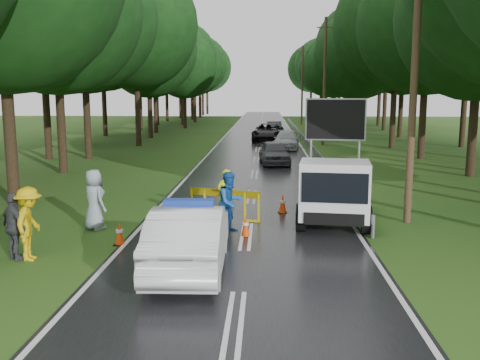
# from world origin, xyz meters

# --- Properties ---
(ground) EXTENTS (160.00, 160.00, 0.00)m
(ground) POSITION_xyz_m (0.00, 0.00, 0.00)
(ground) COLOR #224B15
(ground) RESTS_ON ground
(road) EXTENTS (7.00, 140.00, 0.02)m
(road) POSITION_xyz_m (0.00, 30.00, 0.01)
(road) COLOR black
(road) RESTS_ON ground
(guardrail) EXTENTS (0.12, 60.06, 0.70)m
(guardrail) POSITION_xyz_m (3.70, 29.67, 0.55)
(guardrail) COLOR gray
(guardrail) RESTS_ON ground
(utility_pole_near) EXTENTS (1.40, 0.24, 10.00)m
(utility_pole_near) POSITION_xyz_m (5.20, 2.00, 5.06)
(utility_pole_near) COLOR #4E3724
(utility_pole_near) RESTS_ON ground
(utility_pole_mid) EXTENTS (1.40, 0.24, 10.00)m
(utility_pole_mid) POSITION_xyz_m (5.20, 28.00, 5.06)
(utility_pole_mid) COLOR #4E3724
(utility_pole_mid) RESTS_ON ground
(utility_pole_far) EXTENTS (1.40, 0.24, 10.00)m
(utility_pole_far) POSITION_xyz_m (5.20, 54.00, 5.06)
(utility_pole_far) COLOR #4E3724
(utility_pole_far) RESTS_ON ground
(police_sedan) EXTENTS (1.80, 4.80, 1.72)m
(police_sedan) POSITION_xyz_m (-1.24, -3.04, 0.79)
(police_sedan) COLOR silver
(police_sedan) RESTS_ON ground
(work_truck) EXTENTS (2.75, 5.19, 3.96)m
(work_truck) POSITION_xyz_m (2.79, 1.96, 1.07)
(work_truck) COLOR gray
(work_truck) RESTS_ON ground
(barrier) EXTENTS (2.39, 0.81, 1.03)m
(barrier) POSITION_xyz_m (-0.79, 2.07, 0.78)
(barrier) COLOR #D7C70B
(barrier) RESTS_ON ground
(officer) EXTENTS (0.75, 0.67, 1.72)m
(officer) POSITION_xyz_m (-0.75, 2.00, 0.86)
(officer) COLOR #D4F20D
(officer) RESTS_ON ground
(civilian) EXTENTS (1.14, 1.13, 1.86)m
(civilian) POSITION_xyz_m (-0.50, 0.50, 0.93)
(civilian) COLOR #1A53AC
(civilian) RESTS_ON ground
(bystander_left) EXTENTS (0.84, 1.29, 1.88)m
(bystander_left) POSITION_xyz_m (-5.39, -2.46, 0.94)
(bystander_left) COLOR gold
(bystander_left) RESTS_ON ground
(bystander_mid) EXTENTS (1.07, 0.96, 1.75)m
(bystander_mid) POSITION_xyz_m (-5.76, -2.50, 0.87)
(bystander_mid) COLOR #3B3D42
(bystander_mid) RESTS_ON ground
(bystander_right) EXTENTS (1.08, 1.06, 1.88)m
(bystander_right) POSITION_xyz_m (-4.73, 0.67, 0.94)
(bystander_right) COLOR #8C99A8
(bystander_right) RESTS_ON ground
(queue_car_first) EXTENTS (2.00, 4.21, 1.39)m
(queue_car_first) POSITION_xyz_m (1.08, 16.12, 0.70)
(queue_car_first) COLOR #46484E
(queue_car_first) RESTS_ON ground
(queue_car_second) EXTENTS (2.26, 4.61, 1.29)m
(queue_car_second) POSITION_xyz_m (2.11, 24.74, 0.65)
(queue_car_second) COLOR #AEB2B7
(queue_car_second) RESTS_ON ground
(queue_car_third) EXTENTS (2.92, 5.70, 1.54)m
(queue_car_third) POSITION_xyz_m (0.80, 31.01, 0.77)
(queue_car_third) COLOR black
(queue_car_third) RESTS_ON ground
(queue_car_fourth) EXTENTS (1.60, 4.02, 1.30)m
(queue_car_fourth) POSITION_xyz_m (1.45, 38.67, 0.65)
(queue_car_fourth) COLOR #3E4145
(queue_car_fourth) RESTS_ON ground
(cone_near_left) EXTENTS (0.32, 0.32, 0.67)m
(cone_near_left) POSITION_xyz_m (-3.50, -1.03, 0.32)
(cone_near_left) COLOR black
(cone_near_left) RESTS_ON ground
(cone_center) EXTENTS (0.31, 0.31, 0.65)m
(cone_center) POSITION_xyz_m (-0.02, 0.00, 0.32)
(cone_center) COLOR black
(cone_center) RESTS_ON ground
(cone_far) EXTENTS (0.33, 0.33, 0.70)m
(cone_far) POSITION_xyz_m (1.17, 3.17, 0.34)
(cone_far) COLOR black
(cone_far) RESTS_ON ground
(cone_left_mid) EXTENTS (0.31, 0.31, 0.66)m
(cone_left_mid) POSITION_xyz_m (-2.48, 1.39, 0.32)
(cone_left_mid) COLOR black
(cone_left_mid) RESTS_ON ground
(cone_right) EXTENTS (0.35, 0.35, 0.75)m
(cone_right) POSITION_xyz_m (2.40, 4.50, 0.36)
(cone_right) COLOR black
(cone_right) RESTS_ON ground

